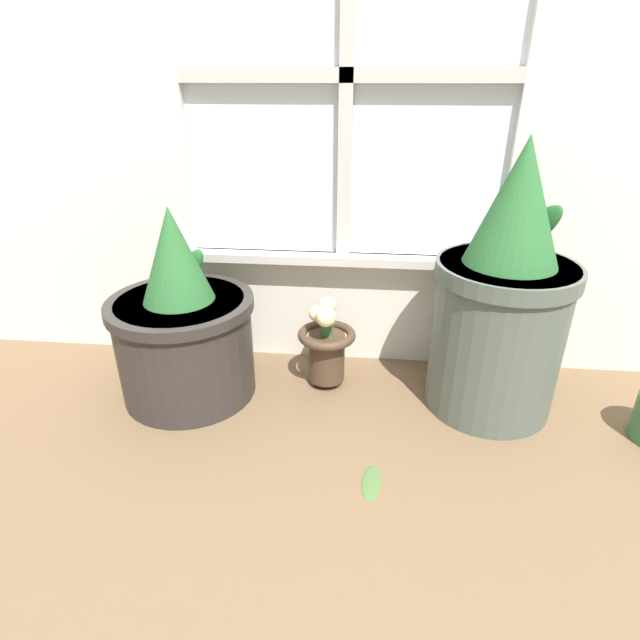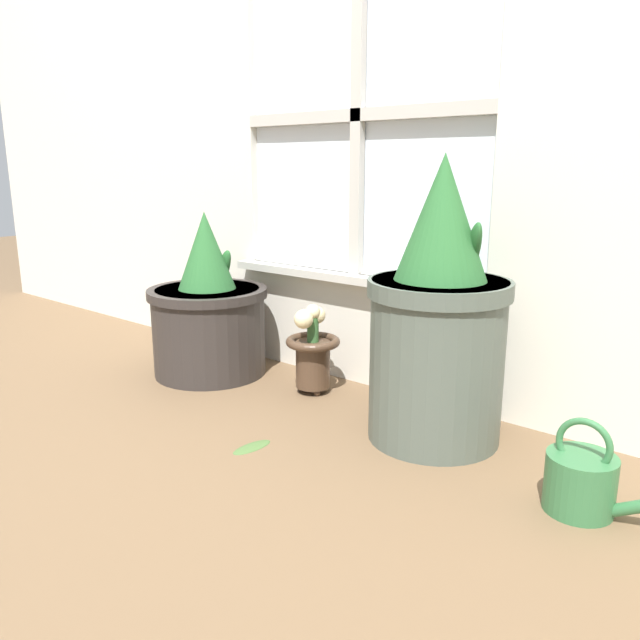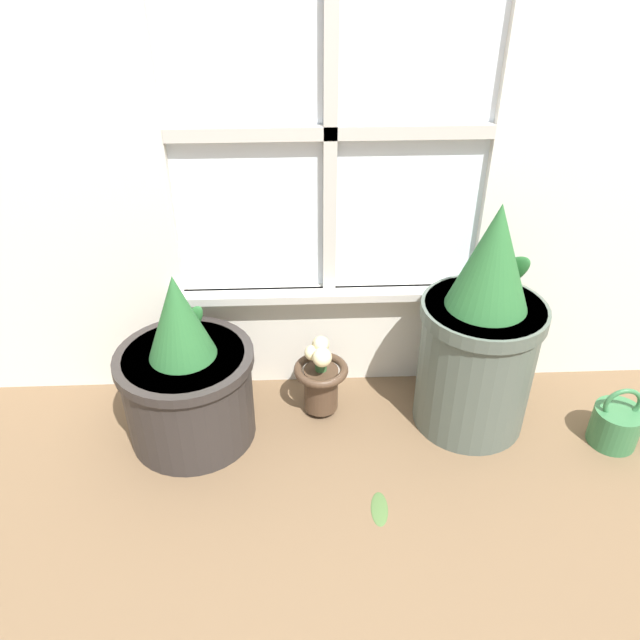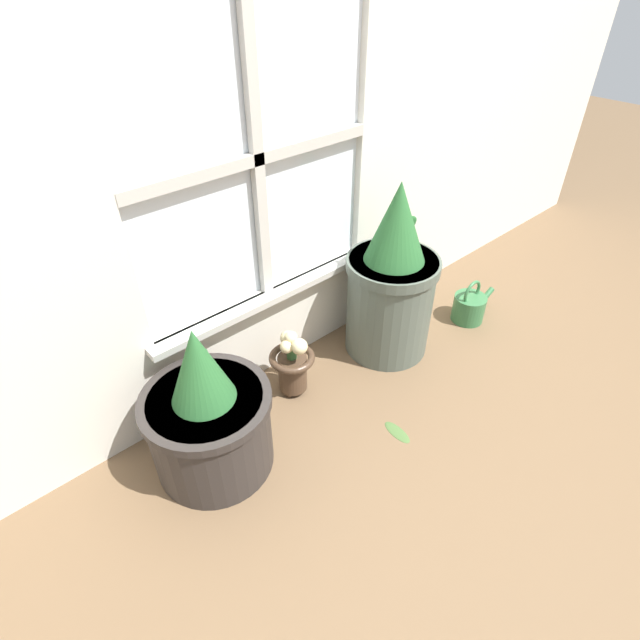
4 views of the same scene
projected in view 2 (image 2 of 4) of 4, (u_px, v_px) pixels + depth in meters
The scene contains 6 objects.
ground_plane at pixel (229, 434), 1.58m from camera, with size 10.00×10.00×0.00m, color brown.
potted_plant_left at pixel (209, 314), 1.99m from camera, with size 0.38×0.38×0.52m.
potted_plant_right at pixel (438, 323), 1.49m from camera, with size 0.34×0.34×0.69m.
flower_vase at pixel (312, 349), 1.83m from camera, with size 0.16×0.16×0.27m.
watering_can at pixel (582, 481), 1.21m from camera, with size 0.24×0.13×0.19m.
fallen_leaf at pixel (252, 446), 1.50m from camera, with size 0.05×0.11×0.01m.
Camera 2 is at (1.11, -0.97, 0.66)m, focal length 35.00 mm.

